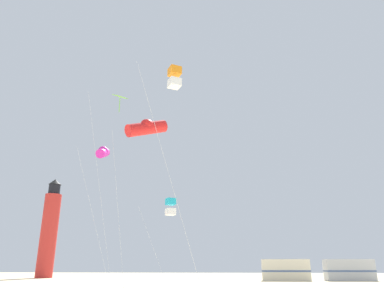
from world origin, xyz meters
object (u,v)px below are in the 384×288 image
(kite_tube_scarlet, at_px, (147,128))
(rv_van_silver, at_px, (349,270))
(kite_tube_magenta, at_px, (103,152))
(kite_diamond_lime, at_px, (118,105))
(rv_van_cream, at_px, (286,270))
(lighthouse_distant, at_px, (49,230))
(kite_box_cyan, at_px, (171,207))
(kite_box_orange, at_px, (175,78))

(kite_tube_scarlet, bearing_deg, rv_van_silver, 59.42)
(kite_tube_magenta, relative_size, rv_van_silver, 1.70)
(kite_tube_magenta, bearing_deg, kite_tube_scarlet, -56.11)
(kite_diamond_lime, relative_size, rv_van_cream, 2.05)
(kite_diamond_lime, relative_size, lighthouse_distant, 0.80)
(kite_box_cyan, xyz_separation_m, kite_tube_scarlet, (-0.51, -6.17, 3.44))
(kite_box_orange, relative_size, lighthouse_distant, 0.72)
(kite_tube_magenta, xyz_separation_m, rv_van_cream, (17.46, 27.42, -8.92))
(kite_diamond_lime, height_order, kite_box_orange, kite_diamond_lime)
(kite_box_orange, height_order, lighthouse_distant, lighthouse_distant)
(kite_diamond_lime, xyz_separation_m, rv_van_cream, (15.34, 31.09, -11.18))
(kite_diamond_lime, relative_size, kite_tube_scarlet, 1.35)
(rv_van_silver, bearing_deg, kite_box_orange, -119.00)
(kite_box_orange, height_order, rv_van_cream, kite_box_orange)
(rv_van_cream, bearing_deg, kite_tube_magenta, -118.85)
(kite_box_cyan, relative_size, rv_van_silver, 0.99)
(kite_tube_magenta, height_order, kite_box_orange, kite_box_orange)
(kite_tube_magenta, distance_m, kite_box_orange, 11.39)
(kite_diamond_lime, relative_size, kite_box_cyan, 2.10)
(kite_diamond_lime, xyz_separation_m, kite_tube_magenta, (-2.12, 3.67, -2.25))
(kite_tube_magenta, xyz_separation_m, rv_van_silver, (26.15, 28.11, -8.92))
(rv_van_silver, bearing_deg, rv_van_cream, -176.95)
(kite_box_cyan, height_order, lighthouse_distant, lighthouse_distant)
(rv_van_cream, bearing_deg, kite_tube_scarlet, -105.87)
(kite_box_cyan, height_order, kite_tube_magenta, kite_tube_magenta)
(kite_diamond_lime, distance_m, kite_tube_magenta, 4.80)
(kite_tube_scarlet, bearing_deg, kite_box_cyan, 85.31)
(kite_box_orange, relative_size, rv_van_silver, 1.86)
(kite_box_cyan, bearing_deg, kite_tube_scarlet, -94.69)
(kite_box_cyan, xyz_separation_m, lighthouse_distant, (-26.62, 36.71, 2.01))
(kite_tube_magenta, bearing_deg, kite_box_orange, -53.10)
(kite_tube_scarlet, xyz_separation_m, lighthouse_distant, (-26.11, 42.88, -1.43))
(kite_box_orange, bearing_deg, rv_van_silver, 62.51)
(kite_box_cyan, relative_size, kite_tube_scarlet, 0.64)
(kite_box_orange, bearing_deg, lighthouse_distant, 122.09)
(kite_tube_magenta, height_order, rv_van_cream, kite_tube_magenta)
(kite_box_cyan, distance_m, rv_van_cream, 31.47)
(kite_tube_scarlet, bearing_deg, kite_tube_magenta, 123.89)
(kite_diamond_lime, height_order, rv_van_cream, kite_diamond_lime)
(kite_box_cyan, bearing_deg, rv_van_silver, 55.11)
(kite_tube_magenta, relative_size, rv_van_cream, 1.68)
(kite_tube_scarlet, distance_m, rv_van_cream, 37.93)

